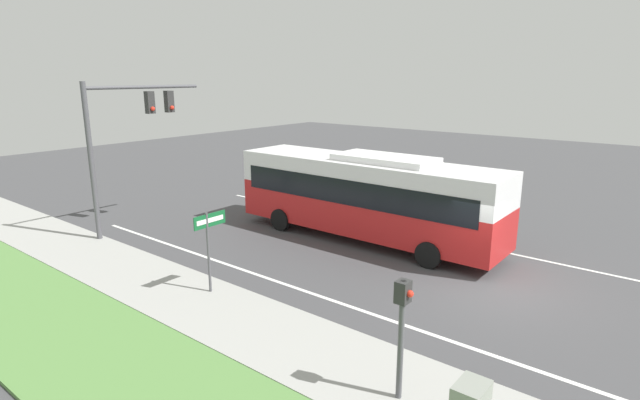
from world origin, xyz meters
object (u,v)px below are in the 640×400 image
Objects in this scene: bus at (366,193)px; signal_gantry at (126,127)px; street_sign at (209,239)px; pedestrian_signal at (402,320)px.

signal_gantry is at bearing 123.10° from bus.
signal_gantry is (-5.21, 7.99, 2.44)m from bus.
street_sign is (-7.20, 0.67, -0.15)m from bus.
bus is at bearing 37.27° from pedestrian_signal.
bus reaches higher than pedestrian_signal.
signal_gantry reaches higher than bus.
bus is 10.28m from pedestrian_signal.
pedestrian_signal is 6.96m from street_sign.
pedestrian_signal reaches higher than street_sign.
signal_gantry is 2.35× the size of pedestrian_signal.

